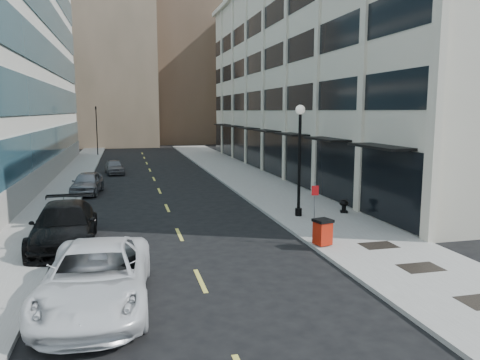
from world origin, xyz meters
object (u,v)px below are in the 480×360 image
car_silver_sedan (87,183)px  sign_post (315,203)px  traffic_signal (96,109)px  car_white_van (96,277)px  trash_bin (323,231)px  car_grey_sedan (114,167)px  lamppost (300,150)px  urn_planter (344,205)px  car_black_pickup (64,226)px

car_silver_sedan → sign_post: size_ratio=1.73×
traffic_signal → car_white_van: 47.65m
car_silver_sedan → trash_bin: (10.20, -15.68, -0.01)m
car_grey_sedan → car_white_van: bearing=-97.0°
car_silver_sedan → lamppost: (11.20, -10.39, 2.84)m
car_grey_sedan → lamppost: lamppost is taller
lamppost → urn_planter: bearing=3.0°
car_black_pickup → traffic_signal: bearing=90.2°
car_white_van → urn_planter: 15.31m
traffic_signal → urn_planter: 41.17m
car_grey_sedan → trash_bin: bearing=-78.5°
trash_bin → car_silver_sedan: bearing=109.1°
traffic_signal → car_black_pickup: (0.70, -40.77, -4.83)m
car_black_pickup → trash_bin: size_ratio=5.65×
car_silver_sedan → car_grey_sedan: (1.60, 9.96, -0.11)m
car_grey_sedan → urn_planter: size_ratio=5.40×
car_white_van → car_silver_sedan: 19.49m
trash_bin → sign_post: size_ratio=0.43×
car_grey_sedan → trash_bin: (8.60, -25.65, 0.09)m
trash_bin → car_grey_sedan: bearing=94.6°
car_black_pickup → lamppost: lamppost is taller
car_black_pickup → trash_bin: bearing=-16.3°
lamppost → urn_planter: (2.65, 0.14, -3.01)m
car_black_pickup → lamppost: (11.20, 2.47, 2.70)m
car_white_van → urn_planter: bearing=40.5°
car_white_van → trash_bin: bearing=27.2°
car_silver_sedan → car_grey_sedan: 10.09m
car_silver_sedan → traffic_signal: bearing=97.8°
car_silver_sedan → lamppost: size_ratio=0.75×
lamppost → urn_planter: lamppost is taller
traffic_signal → urn_planter: (14.55, -38.17, -5.15)m
car_black_pickup → trash_bin: (10.20, -2.83, -0.15)m
car_silver_sedan → car_grey_sedan: size_ratio=1.17×
traffic_signal → car_grey_sedan: bearing=-82.7°
lamppost → traffic_signal: bearing=107.3°
car_black_pickup → car_grey_sedan: (1.60, 22.82, -0.25)m
car_silver_sedan → sign_post: bearing=-49.8°
traffic_signal → trash_bin: 45.22m
traffic_signal → car_black_pickup: traffic_signal is taller
car_black_pickup → car_silver_sedan: size_ratio=1.40×
car_black_pickup → lamppost: size_ratio=1.04×
traffic_signal → car_black_pickup: 41.07m
traffic_signal → car_black_pickup: bearing=-89.0°
traffic_signal → trash_bin: (10.90, -43.60, -4.99)m
car_black_pickup → sign_post: bearing=-13.1°
car_black_pickup → car_silver_sedan: 12.85m
sign_post → urn_planter: (3.75, 4.80, -1.19)m
car_white_van → sign_post: size_ratio=2.51×
traffic_signal → lamppost: size_ratio=1.19×
car_white_van → car_grey_sedan: size_ratio=1.69×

